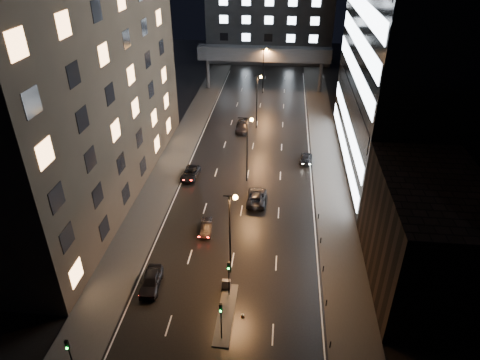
{
  "coord_description": "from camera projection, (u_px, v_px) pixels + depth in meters",
  "views": [
    {
      "loc": [
        4.77,
        -27.31,
        32.89
      ],
      "look_at": [
        -0.34,
        21.35,
        4.0
      ],
      "focal_mm": 32.0,
      "sensor_mm": 36.0,
      "label": 1
    }
  ],
  "objects": [
    {
      "name": "median_island",
      "position": [
        226.0,
        313.0,
        42.19
      ],
      "size": [
        1.6,
        8.0,
        0.15
      ],
      "primitive_type": "cube",
      "color": "#383533",
      "rests_on": "ground"
    },
    {
      "name": "streetlight_far",
      "position": [
        264.0,
        65.0,
        95.46
      ],
      "size": [
        1.45,
        0.5,
        10.15
      ],
      "color": "black",
      "rests_on": "ground"
    },
    {
      "name": "car_away_a",
      "position": [
        151.0,
        281.0,
        45.04
      ],
      "size": [
        2.24,
        4.9,
        1.63
      ],
      "primitive_type": "imported",
      "rotation": [
        0.0,
        0.0,
        0.07
      ],
      "color": "black",
      "rests_on": "ground"
    },
    {
      "name": "streetlight_mid_a",
      "position": [
        248.0,
        142.0,
        61.2
      ],
      "size": [
        1.45,
        0.5,
        10.15
      ],
      "color": "black",
      "rests_on": "ground"
    },
    {
      "name": "car_toward_a",
      "position": [
        257.0,
        197.0,
        59.22
      ],
      "size": [
        2.58,
        5.54,
        1.54
      ],
      "primitive_type": "imported",
      "rotation": [
        0.0,
        0.0,
        3.14
      ],
      "color": "black",
      "rests_on": "ground"
    },
    {
      "name": "traffic_signal_far",
      "position": [
        221.0,
        316.0,
        38.08
      ],
      "size": [
        0.28,
        0.34,
        4.4
      ],
      "color": "black",
      "rests_on": "median_island"
    },
    {
      "name": "sidewalk_right",
      "position": [
        327.0,
        162.0,
        69.35
      ],
      "size": [
        5.0,
        110.0,
        0.15
      ],
      "primitive_type": "cube",
      "color": "#383533",
      "rests_on": "ground"
    },
    {
      "name": "ground",
      "position": [
        253.0,
        146.0,
        74.8
      ],
      "size": [
        160.0,
        160.0,
        0.0
      ],
      "primitive_type": "plane",
      "color": "black",
      "rests_on": "ground"
    },
    {
      "name": "car_toward_b",
      "position": [
        306.0,
        158.0,
        69.39
      ],
      "size": [
        2.35,
        4.67,
        1.3
      ],
      "primitive_type": "imported",
      "rotation": [
        0.0,
        0.0,
        3.02
      ],
      "color": "black",
      "rests_on": "ground"
    },
    {
      "name": "building_right_low",
      "position": [
        426.0,
        235.0,
        43.4
      ],
      "size": [
        10.0,
        18.0,
        12.0
      ],
      "primitive_type": "cube",
      "color": "black",
      "rests_on": "ground"
    },
    {
      "name": "building_far",
      "position": [
        270.0,
        14.0,
        118.11
      ],
      "size": [
        34.0,
        14.0,
        25.0
      ],
      "primitive_type": "cube",
      "color": "#333335",
      "rests_on": "ground"
    },
    {
      "name": "streetlight_near",
      "position": [
        231.0,
        225.0,
        44.07
      ],
      "size": [
        1.45,
        0.5,
        10.15
      ],
      "color": "black",
      "rests_on": "ground"
    },
    {
      "name": "skybridge",
      "position": [
        264.0,
        54.0,
        96.25
      ],
      "size": [
        30.0,
        3.0,
        10.0
      ],
      "color": "#333335",
      "rests_on": "ground"
    },
    {
      "name": "car_away_d",
      "position": [
        242.0,
        127.0,
        80.12
      ],
      "size": [
        2.46,
        5.56,
        1.59
      ],
      "primitive_type": "imported",
      "rotation": [
        0.0,
        0.0,
        0.04
      ],
      "color": "black",
      "rests_on": "ground"
    },
    {
      "name": "bollard_row",
      "position": [
        325.0,
        286.0,
        44.96
      ],
      "size": [
        0.12,
        25.12,
        0.9
      ],
      "color": "black",
      "rests_on": "ground"
    },
    {
      "name": "building_right_glass",
      "position": [
        438.0,
        17.0,
        57.68
      ],
      "size": [
        20.0,
        36.0,
        45.0
      ],
      "primitive_type": "cube",
      "color": "black",
      "rests_on": "ground"
    },
    {
      "name": "car_away_b",
      "position": [
        206.0,
        227.0,
        53.43
      ],
      "size": [
        1.78,
        3.98,
        1.27
      ],
      "primitive_type": "imported",
      "rotation": [
        0.0,
        0.0,
        0.12
      ],
      "color": "black",
      "rests_on": "ground"
    },
    {
      "name": "streetlight_mid_b",
      "position": [
        258.0,
        95.0,
        78.33
      ],
      "size": [
        1.45,
        0.5,
        10.15
      ],
      "color": "black",
      "rests_on": "ground"
    },
    {
      "name": "building_left",
      "position": [
        65.0,
        49.0,
        52.95
      ],
      "size": [
        15.0,
        48.0,
        40.0
      ],
      "primitive_type": "cube",
      "color": "#2D2319",
      "rests_on": "ground"
    },
    {
      "name": "sidewalk_left",
      "position": [
        176.0,
        155.0,
        71.6
      ],
      "size": [
        5.0,
        110.0,
        0.15
      ],
      "primitive_type": "cube",
      "color": "#383533",
      "rests_on": "ground"
    },
    {
      "name": "traffic_signal_corner",
      "position": [
        70.0,
        353.0,
        34.93
      ],
      "size": [
        0.28,
        0.34,
        4.4
      ],
      "color": "black",
      "rests_on": "ground"
    },
    {
      "name": "traffic_signal_near",
      "position": [
        229.0,
        273.0,
        42.79
      ],
      "size": [
        0.28,
        0.34,
        4.4
      ],
      "color": "black",
      "rests_on": "median_island"
    },
    {
      "name": "utility_cabinet",
      "position": [
        226.0,
        284.0,
        44.79
      ],
      "size": [
        0.87,
        0.46,
        1.12
      ],
      "primitive_type": "cube",
      "rotation": [
        0.0,
        0.0,
        0.0
      ],
      "color": "#4E4E50",
      "rests_on": "median_island"
    },
    {
      "name": "cone_b",
      "position": [
        243.0,
        315.0,
        41.81
      ],
      "size": [
        0.37,
        0.37,
        0.44
      ],
      "primitive_type": "cone",
      "rotation": [
        0.0,
        0.0,
        -0.08
      ],
      "color": "orange",
      "rests_on": "ground"
    },
    {
      "name": "car_away_c",
      "position": [
        190.0,
        173.0,
        65.03
      ],
      "size": [
        2.56,
        5.04,
        1.36
      ],
      "primitive_type": "imported",
      "rotation": [
        0.0,
        0.0,
        -0.06
      ],
      "color": "black",
      "rests_on": "ground"
    }
  ]
}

